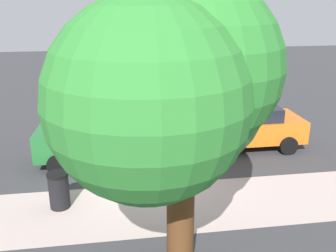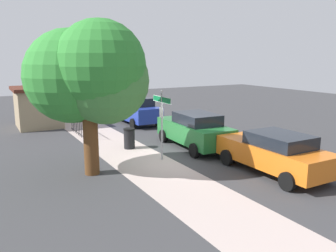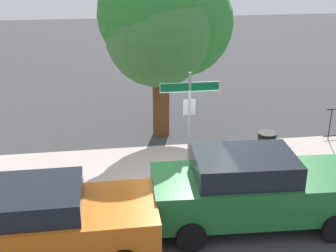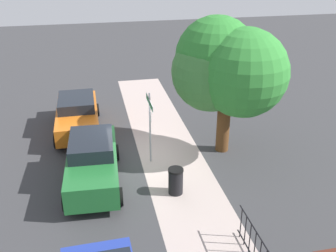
{
  "view_description": "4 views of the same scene",
  "coord_description": "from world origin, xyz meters",
  "px_view_note": "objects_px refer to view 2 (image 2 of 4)",
  "views": [
    {
      "loc": [
        1.2,
        10.02,
        5.26
      ],
      "look_at": [
        -0.31,
        0.06,
        1.81
      ],
      "focal_mm": 40.75,
      "sensor_mm": 36.0,
      "label": 1
    },
    {
      "loc": [
        -12.23,
        7.1,
        4.34
      ],
      "look_at": [
        -0.19,
        0.38,
        1.55
      ],
      "focal_mm": 36.85,
      "sensor_mm": 36.0,
      "label": 2
    },
    {
      "loc": [
        -1.85,
        -10.48,
        5.95
      ],
      "look_at": [
        -0.34,
        -0.15,
        1.77
      ],
      "focal_mm": 48.57,
      "sensor_mm": 36.0,
      "label": 3
    },
    {
      "loc": [
        14.02,
        -1.75,
        8.2
      ],
      "look_at": [
        0.29,
        1.12,
        1.51
      ],
      "focal_mm": 41.89,
      "sensor_mm": 36.0,
      "label": 4
    }
  ],
  "objects_px": {
    "car_orange": "(274,152)",
    "trash_bin": "(129,138)",
    "shade_tree": "(91,75)",
    "car_blue": "(135,110)",
    "car_green": "(194,130)",
    "street_sign": "(162,112)",
    "utility_shed": "(38,107)"
  },
  "relations": [
    {
      "from": "car_orange",
      "to": "trash_bin",
      "type": "height_order",
      "value": "car_orange"
    },
    {
      "from": "trash_bin",
      "to": "shade_tree",
      "type": "bearing_deg",
      "value": 135.79
    },
    {
      "from": "shade_tree",
      "to": "car_orange",
      "type": "relative_size",
      "value": 1.23
    },
    {
      "from": "car_orange",
      "to": "car_blue",
      "type": "xyz_separation_m",
      "value": [
        11.59,
        0.56,
        0.08
      ]
    },
    {
      "from": "car_green",
      "to": "trash_bin",
      "type": "xyz_separation_m",
      "value": [
        1.36,
        2.83,
        -0.38
      ]
    },
    {
      "from": "car_blue",
      "to": "trash_bin",
      "type": "height_order",
      "value": "car_blue"
    },
    {
      "from": "car_blue",
      "to": "shade_tree",
      "type": "bearing_deg",
      "value": 145.27
    },
    {
      "from": "street_sign",
      "to": "shade_tree",
      "type": "xyz_separation_m",
      "value": [
        -0.23,
        3.03,
        1.64
      ]
    },
    {
      "from": "car_green",
      "to": "trash_bin",
      "type": "bearing_deg",
      "value": 67.14
    },
    {
      "from": "shade_tree",
      "to": "car_green",
      "type": "height_order",
      "value": "shade_tree"
    },
    {
      "from": "street_sign",
      "to": "utility_shed",
      "type": "bearing_deg",
      "value": 18.85
    },
    {
      "from": "car_blue",
      "to": "utility_shed",
      "type": "bearing_deg",
      "value": 69.42
    },
    {
      "from": "shade_tree",
      "to": "trash_bin",
      "type": "relative_size",
      "value": 5.77
    },
    {
      "from": "shade_tree",
      "to": "trash_bin",
      "type": "height_order",
      "value": "shade_tree"
    },
    {
      "from": "trash_bin",
      "to": "street_sign",
      "type": "bearing_deg",
      "value": -168.14
    },
    {
      "from": "shade_tree",
      "to": "car_orange",
      "type": "distance_m",
      "value": 7.38
    },
    {
      "from": "car_green",
      "to": "trash_bin",
      "type": "distance_m",
      "value": 3.16
    },
    {
      "from": "car_blue",
      "to": "car_orange",
      "type": "bearing_deg",
      "value": -178.99
    },
    {
      "from": "shade_tree",
      "to": "car_blue",
      "type": "height_order",
      "value": "shade_tree"
    },
    {
      "from": "shade_tree",
      "to": "utility_shed",
      "type": "relative_size",
      "value": 1.82
    },
    {
      "from": "shade_tree",
      "to": "utility_shed",
      "type": "distance_m",
      "value": 10.47
    },
    {
      "from": "car_orange",
      "to": "car_blue",
      "type": "distance_m",
      "value": 11.61
    },
    {
      "from": "car_blue",
      "to": "utility_shed",
      "type": "height_order",
      "value": "utility_shed"
    },
    {
      "from": "street_sign",
      "to": "utility_shed",
      "type": "distance_m",
      "value": 10.55
    },
    {
      "from": "car_orange",
      "to": "trash_bin",
      "type": "bearing_deg",
      "value": 29.57
    },
    {
      "from": "shade_tree",
      "to": "car_blue",
      "type": "distance_m",
      "value": 10.21
    },
    {
      "from": "shade_tree",
      "to": "car_orange",
      "type": "xyz_separation_m",
      "value": [
        -3.36,
        -5.9,
        -2.88
      ]
    },
    {
      "from": "street_sign",
      "to": "car_blue",
      "type": "distance_m",
      "value": 8.42
    },
    {
      "from": "car_orange",
      "to": "car_blue",
      "type": "relative_size",
      "value": 1.0
    },
    {
      "from": "street_sign",
      "to": "trash_bin",
      "type": "height_order",
      "value": "street_sign"
    },
    {
      "from": "shade_tree",
      "to": "car_green",
      "type": "relative_size",
      "value": 1.21
    },
    {
      "from": "street_sign",
      "to": "car_orange",
      "type": "distance_m",
      "value": 4.76
    }
  ]
}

